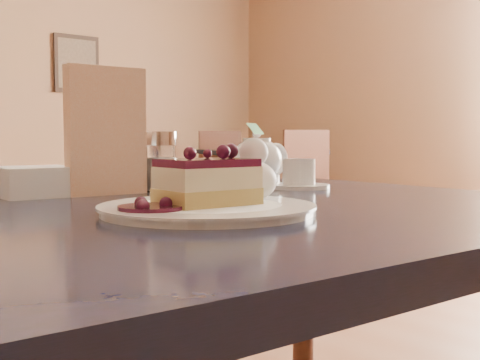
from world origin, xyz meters
TOP-DOWN VIEW (x-y plane):
  - main_table at (-0.24, 0.20)m, footprint 1.30×0.90m
  - dessert_plate at (-0.24, 0.14)m, footprint 0.29×0.29m
  - cheesecake_slice at (-0.24, 0.14)m, footprint 0.13×0.10m
  - whipped_cream at (-0.15, 0.15)m, footprint 0.07×0.07m
  - berry_sauce at (-0.33, 0.14)m, footprint 0.08×0.08m
  - tea_set at (0.17, 0.48)m, footprint 0.17×0.27m
  - menu_card at (-0.22, 0.48)m, footprint 0.15×0.04m
  - sugar_shaker at (-0.11, 0.48)m, footprint 0.06×0.06m
  - napkin_stack at (-0.33, 0.54)m, footprint 0.13×0.13m
  - bg_table_far_right at (3.07, 3.74)m, footprint 1.27×1.90m

SIDE VIEW (x-z plane):
  - bg_table_far_right at x=3.07m, z-range -0.56..0.70m
  - main_table at x=-0.24m, z-range 0.31..1.10m
  - dessert_plate at x=-0.24m, z-range 0.79..0.80m
  - berry_sauce at x=-0.33m, z-range 0.80..0.81m
  - napkin_stack at x=-0.33m, z-range 0.79..0.84m
  - whipped_cream at x=-0.15m, z-range 0.80..0.86m
  - cheesecake_slice at x=-0.24m, z-range 0.80..0.86m
  - tea_set at x=0.17m, z-range 0.78..0.89m
  - sugar_shaker at x=-0.11m, z-range 0.79..0.91m
  - menu_card at x=-0.22m, z-range 0.79..1.02m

